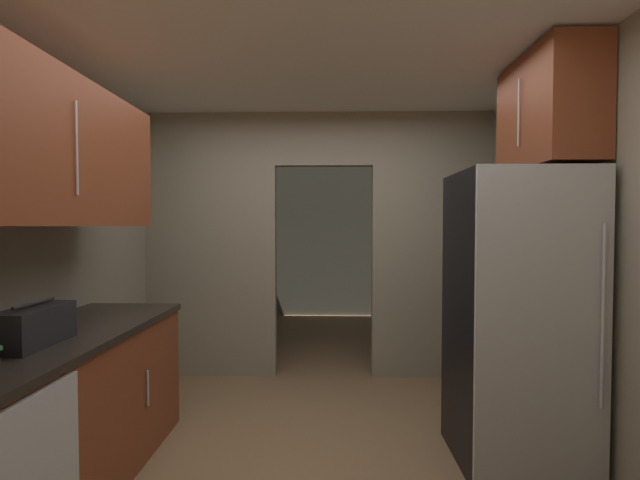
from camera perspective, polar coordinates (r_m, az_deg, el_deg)
The scene contains 9 objects.
ground at distance 2.90m, azimuth -1.45°, elevation -28.58°, with size 20.00×20.00×0.00m, color brown.
kitchen_overhead_slab at distance 3.23m, azimuth -1.01°, elevation 22.16°, with size 3.75×7.52×0.06m, color silver.
kitchen_partition at distance 4.26m, azimuth -0.57°, elevation 0.29°, with size 3.35×0.12×2.56m.
adjoining_room_shell at distance 6.25m, azimuth 0.19°, elevation 0.10°, with size 3.35×2.97×2.56m.
refrigerator at distance 2.99m, azimuth 24.22°, elevation -9.29°, with size 0.73×0.73×1.80m.
lower_cabinet_run at distance 2.81m, azimuth -32.12°, elevation -19.77°, with size 0.68×2.07×0.89m.
upper_cabinet_counterside at distance 2.65m, azimuth -32.64°, elevation 10.08°, with size 0.36×1.87×0.79m.
upper_cabinet_fridgeside at distance 3.21m, azimuth 27.63°, elevation 14.56°, with size 0.36×0.80×0.71m.
boombox at distance 2.55m, azimuth -33.32°, elevation -9.41°, with size 0.18×0.41×0.22m.
Camera 1 is at (0.12, -2.50, 1.47)m, focal length 24.48 mm.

